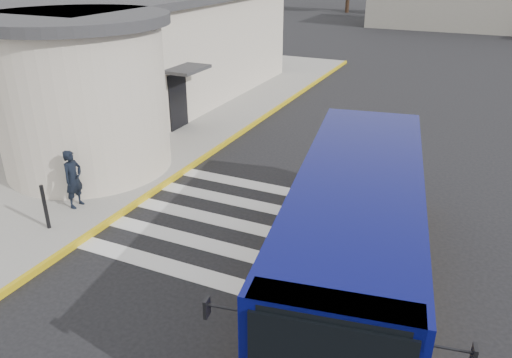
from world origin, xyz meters
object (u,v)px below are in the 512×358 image
at_px(pedestrian_a, 73,179).
at_px(pedestrian_b, 101,156).
at_px(transit_bus, 355,235).
at_px(bollard, 45,207).

xyz_separation_m(pedestrian_a, pedestrian_b, (-0.30, 1.46, 0.08)).
relative_size(pedestrian_a, pedestrian_b, 0.91).
relative_size(transit_bus, bollard, 8.01).
xyz_separation_m(transit_bus, bollard, (-7.60, -1.09, -0.51)).
xyz_separation_m(pedestrian_a, bollard, (0.20, -1.24, -0.22)).
height_order(transit_bus, pedestrian_a, transit_bus).
xyz_separation_m(transit_bus, pedestrian_a, (-7.81, 0.15, -0.29)).
height_order(transit_bus, bollard, transit_bus).
relative_size(transit_bus, pedestrian_b, 5.32).
bearing_deg(transit_bus, pedestrian_a, 169.34).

